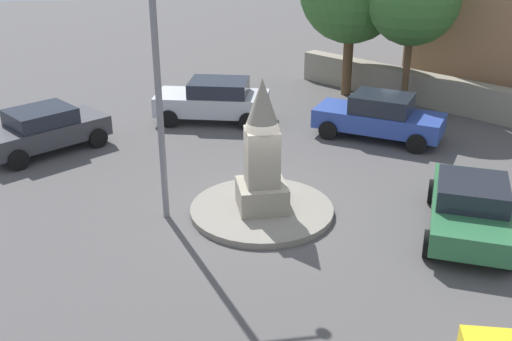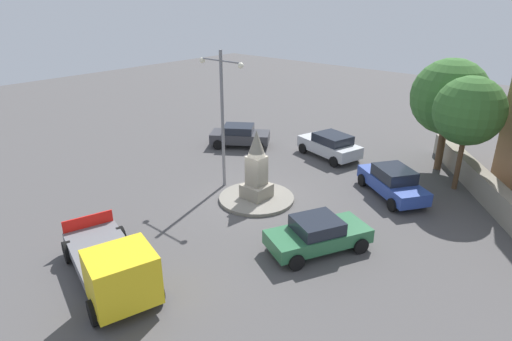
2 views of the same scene
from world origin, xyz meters
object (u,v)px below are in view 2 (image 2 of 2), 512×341
object	(u,v)px
car_dark_grey_parked_left	(240,135)
truck_yellow_passing	(114,268)
car_blue_approaching	(392,182)
car_green_parked_right	(318,234)
tree_near_wall	(469,111)
tree_mid_cluster	(449,97)
monument	(257,168)
streetlamp	(222,107)
car_silver_near_island	(330,145)

from	to	relation	value
car_dark_grey_parked_left	truck_yellow_passing	bearing A→B (deg)	117.43
car_blue_approaching	car_green_parked_right	bearing A→B (deg)	89.28
tree_near_wall	tree_mid_cluster	bearing A→B (deg)	-52.78
car_green_parked_right	car_dark_grey_parked_left	world-z (taller)	car_dark_grey_parked_left
monument	tree_mid_cluster	world-z (taller)	tree_mid_cluster
car_dark_grey_parked_left	streetlamp	bearing A→B (deg)	125.58
monument	streetlamp	distance (m)	3.56
car_silver_near_island	tree_mid_cluster	bearing A→B (deg)	-156.76
car_silver_near_island	car_dark_grey_parked_left	size ratio (longest dim) A/B	1.06
monument	car_silver_near_island	world-z (taller)	monument
monument	car_dark_grey_parked_left	xyz separation A→B (m)	(6.16, -5.40, -0.94)
truck_yellow_passing	tree_mid_cluster	size ratio (longest dim) A/B	0.93
car_green_parked_right	car_silver_near_island	distance (m)	10.72
streetlamp	car_blue_approaching	xyz separation A→B (m)	(-7.30, -4.59, -3.48)
car_silver_near_island	tree_near_wall	world-z (taller)	tree_near_wall
car_green_parked_right	car_dark_grey_parked_left	distance (m)	13.09
tree_mid_cluster	streetlamp	bearing A→B (deg)	51.67
monument	streetlamp	bearing A→B (deg)	-4.87
car_blue_approaching	tree_mid_cluster	distance (m)	6.29
car_silver_near_island	tree_mid_cluster	xyz separation A→B (m)	(-5.81, -2.49, 3.44)
car_dark_grey_parked_left	tree_mid_cluster	size ratio (longest dim) A/B	0.65
car_silver_near_island	car_blue_approaching	world-z (taller)	car_blue_approaching
car_green_parked_right	car_dark_grey_parked_left	bearing A→B (deg)	-33.36
car_green_parked_right	tree_mid_cluster	size ratio (longest dim) A/B	0.70
monument	car_blue_approaching	xyz separation A→B (m)	(-4.85, -4.80, -0.91)
streetlamp	car_silver_near_island	world-z (taller)	streetlamp
car_blue_approaching	truck_yellow_passing	xyz separation A→B (m)	(3.79, 13.32, 0.22)
car_green_parked_right	car_blue_approaching	bearing A→B (deg)	-90.72
car_green_parked_right	tree_near_wall	world-z (taller)	tree_near_wall
car_green_parked_right	car_blue_approaching	xyz separation A→B (m)	(-0.08, -6.60, 0.06)
tree_near_wall	car_dark_grey_parked_left	bearing A→B (deg)	10.48
monument	tree_mid_cluster	distance (m)	11.63
car_silver_near_island	car_blue_approaching	xyz separation A→B (m)	(-5.36, 2.73, -0.02)
streetlamp	car_blue_approaching	world-z (taller)	streetlamp
streetlamp	car_dark_grey_parked_left	bearing A→B (deg)	-54.42
car_silver_near_island	car_green_parked_right	bearing A→B (deg)	119.47
car_green_parked_right	car_silver_near_island	xyz separation A→B (m)	(5.27, -9.33, 0.08)
monument	car_green_parked_right	xyz separation A→B (m)	(-4.77, 1.80, -0.97)
car_green_parked_right	tree_mid_cluster	world-z (taller)	tree_mid_cluster
tree_mid_cluster	car_silver_near_island	bearing A→B (deg)	23.24
monument	tree_mid_cluster	bearing A→B (deg)	-117.90
truck_yellow_passing	tree_mid_cluster	xyz separation A→B (m)	(-4.25, -18.55, 3.24)
tree_near_wall	tree_mid_cluster	xyz separation A→B (m)	(1.67, -2.19, 0.07)
monument	car_blue_approaching	bearing A→B (deg)	-135.34
monument	tree_near_wall	world-z (taller)	tree_near_wall
car_green_parked_right	tree_near_wall	xyz separation A→B (m)	(-2.20, -9.63, 3.45)
car_dark_grey_parked_left	truck_yellow_passing	xyz separation A→B (m)	(-7.23, 13.93, 0.25)
car_green_parked_right	car_silver_near_island	bearing A→B (deg)	-60.53
tree_near_wall	tree_mid_cluster	world-z (taller)	tree_mid_cluster
monument	car_silver_near_island	bearing A→B (deg)	-86.19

